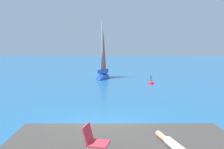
{
  "coord_description": "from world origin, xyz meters",
  "views": [
    {
      "loc": [
        1.53,
        -9.72,
        3.55
      ],
      "look_at": [
        -0.97,
        12.71,
        0.88
      ],
      "focal_mm": 38.13,
      "sensor_mm": 36.0,
      "label": 1
    }
  ],
  "objects_px": {
    "beach_chair": "(93,140)",
    "person_sunbather": "(173,145)",
    "marker_buoy": "(151,84)",
    "sailboat_near": "(103,75)"
  },
  "relations": [
    {
      "from": "sailboat_near",
      "to": "beach_chair",
      "type": "xyz_separation_m",
      "value": [
        2.81,
        -20.41,
        0.88
      ]
    },
    {
      "from": "beach_chair",
      "to": "person_sunbather",
      "type": "bearing_deg",
      "value": 24.87
    },
    {
      "from": "sailboat_near",
      "to": "person_sunbather",
      "type": "bearing_deg",
      "value": 18.37
    },
    {
      "from": "person_sunbather",
      "to": "marker_buoy",
      "type": "distance_m",
      "value": 16.38
    },
    {
      "from": "sailboat_near",
      "to": "marker_buoy",
      "type": "xyz_separation_m",
      "value": [
        5.1,
        -3.4,
        -0.37
      ]
    },
    {
      "from": "sailboat_near",
      "to": "marker_buoy",
      "type": "bearing_deg",
      "value": 60.86
    },
    {
      "from": "sailboat_near",
      "to": "person_sunbather",
      "type": "xyz_separation_m",
      "value": [
        4.86,
        -19.76,
        0.55
      ]
    },
    {
      "from": "person_sunbather",
      "to": "sailboat_near",
      "type": "bearing_deg",
      "value": -6.42
    },
    {
      "from": "beach_chair",
      "to": "marker_buoy",
      "type": "height_order",
      "value": "beach_chair"
    },
    {
      "from": "marker_buoy",
      "to": "sailboat_near",
      "type": "bearing_deg",
      "value": 146.3
    }
  ]
}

